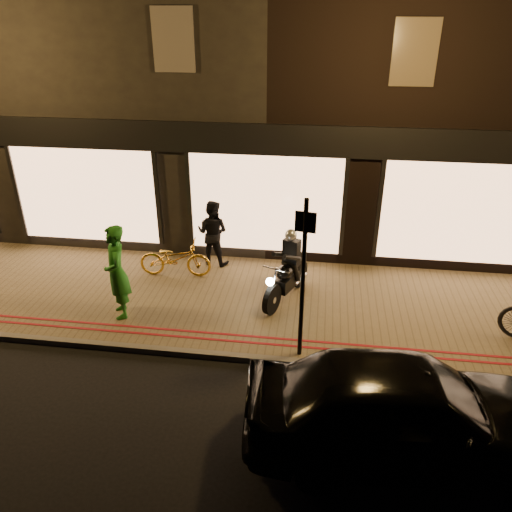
{
  "coord_description": "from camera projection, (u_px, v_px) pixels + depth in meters",
  "views": [
    {
      "loc": [
        1.33,
        -7.18,
        5.78
      ],
      "look_at": [
        0.02,
        2.17,
        1.1
      ],
      "focal_mm": 35.0,
      "sensor_mm": 36.0,
      "label": 1
    }
  ],
  "objects": [
    {
      "name": "sidewalk",
      "position": [
        254.0,
        302.0,
        10.85
      ],
      "size": [
        50.0,
        4.0,
        0.12
      ],
      "primitive_type": "cube",
      "color": "brown",
      "rests_on": "ground"
    },
    {
      "name": "person_green",
      "position": [
        117.0,
        272.0,
        9.88
      ],
      "size": [
        0.75,
        0.85,
        1.96
      ],
      "primitive_type": "imported",
      "rotation": [
        0.0,
        0.0,
        -1.09
      ],
      "color": "#1D681B",
      "rests_on": "sidewalk"
    },
    {
      "name": "parked_car",
      "position": [
        405.0,
        409.0,
        6.97
      ],
      "size": [
        4.66,
        2.21,
        1.54
      ],
      "primitive_type": "imported",
      "rotation": [
        0.0,
        0.0,
        1.66
      ],
      "color": "black",
      "rests_on": "ground"
    },
    {
      "name": "red_kerb_lines",
      "position": [
        243.0,
        339.0,
        9.54
      ],
      "size": [
        50.0,
        0.26,
        0.01
      ],
      "color": "maroon",
      "rests_on": "sidewalk"
    },
    {
      "name": "motorcycle",
      "position": [
        287.0,
        273.0,
        10.63
      ],
      "size": [
        0.9,
        1.85,
        1.59
      ],
      "rotation": [
        0.0,
        0.0,
        -0.38
      ],
      "color": "black",
      "rests_on": "sidewalk"
    },
    {
      "name": "kerb_stone",
      "position": [
        239.0,
        358.0,
        9.12
      ],
      "size": [
        50.0,
        0.14,
        0.12
      ],
      "primitive_type": "cube",
      "color": "#59544C",
      "rests_on": "ground"
    },
    {
      "name": "building_row",
      "position": [
        286.0,
        65.0,
        15.2
      ],
      "size": [
        48.0,
        10.11,
        8.5
      ],
      "color": "black",
      "rests_on": "ground"
    },
    {
      "name": "ground",
      "position": [
        238.0,
        362.0,
        9.1
      ],
      "size": [
        90.0,
        90.0,
        0.0
      ],
      "primitive_type": "plane",
      "color": "black",
      "rests_on": "ground"
    },
    {
      "name": "bicycle_gold",
      "position": [
        175.0,
        258.0,
        11.64
      ],
      "size": [
        1.71,
        0.7,
        0.88
      ],
      "primitive_type": "imported",
      "rotation": [
        0.0,
        0.0,
        1.64
      ],
      "color": "gold",
      "rests_on": "sidewalk"
    },
    {
      "name": "person_dark",
      "position": [
        213.0,
        233.0,
        12.06
      ],
      "size": [
        0.89,
        0.76,
        1.62
      ],
      "primitive_type": "imported",
      "rotation": [
        0.0,
        0.0,
        2.94
      ],
      "color": "black",
      "rests_on": "sidewalk"
    },
    {
      "name": "sign_post",
      "position": [
        303.0,
        273.0,
        8.39
      ],
      "size": [
        0.35,
        0.09,
        3.0
      ],
      "rotation": [
        0.0,
        0.0,
        -0.18
      ],
      "color": "black",
      "rests_on": "sidewalk"
    }
  ]
}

